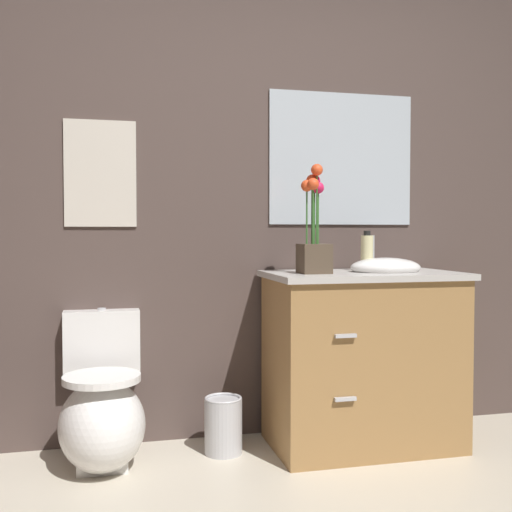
{
  "coord_description": "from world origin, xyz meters",
  "views": [
    {
      "loc": [
        -0.72,
        -1.4,
        1.06
      ],
      "look_at": [
        -0.05,
        1.36,
        0.95
      ],
      "focal_mm": 43.13,
      "sensor_mm": 36.0,
      "label": 1
    }
  ],
  "objects_px": {
    "vanity_cabinet": "(363,357)",
    "flower_vase": "(314,237)",
    "wall_poster": "(100,174)",
    "wall_mirror": "(341,159)",
    "trash_bin": "(223,425)",
    "soap_bottle": "(367,252)",
    "toilet": "(102,413)"
  },
  "relations": [
    {
      "from": "wall_poster",
      "to": "wall_mirror",
      "type": "xyz_separation_m",
      "value": [
        1.25,
        0.0,
        0.11
      ]
    },
    {
      "from": "wall_poster",
      "to": "wall_mirror",
      "type": "height_order",
      "value": "wall_mirror"
    },
    {
      "from": "soap_bottle",
      "to": "flower_vase",
      "type": "bearing_deg",
      "value": -156.63
    },
    {
      "from": "trash_bin",
      "to": "wall_mirror",
      "type": "xyz_separation_m",
      "value": [
        0.69,
        0.24,
        1.31
      ]
    },
    {
      "from": "toilet",
      "to": "vanity_cabinet",
      "type": "bearing_deg",
      "value": -1.21
    },
    {
      "from": "trash_bin",
      "to": "vanity_cabinet",
      "type": "bearing_deg",
      "value": -4.34
    },
    {
      "from": "soap_bottle",
      "to": "vanity_cabinet",
      "type": "bearing_deg",
      "value": -121.09
    },
    {
      "from": "soap_bottle",
      "to": "trash_bin",
      "type": "distance_m",
      "value": 1.12
    },
    {
      "from": "wall_mirror",
      "to": "wall_poster",
      "type": "bearing_deg",
      "value": 180.0
    },
    {
      "from": "wall_mirror",
      "to": "soap_bottle",
      "type": "bearing_deg",
      "value": -69.84
    },
    {
      "from": "soap_bottle",
      "to": "trash_bin",
      "type": "xyz_separation_m",
      "value": [
        -0.76,
        -0.06,
        -0.82
      ]
    },
    {
      "from": "vanity_cabinet",
      "to": "wall_poster",
      "type": "distance_m",
      "value": 1.57
    },
    {
      "from": "vanity_cabinet",
      "to": "flower_vase",
      "type": "distance_m",
      "value": 0.65
    },
    {
      "from": "wall_poster",
      "to": "soap_bottle",
      "type": "bearing_deg",
      "value": -8.0
    },
    {
      "from": "flower_vase",
      "to": "trash_bin",
      "type": "relative_size",
      "value": 1.9
    },
    {
      "from": "wall_poster",
      "to": "flower_vase",
      "type": "bearing_deg",
      "value": -18.58
    },
    {
      "from": "toilet",
      "to": "soap_bottle",
      "type": "height_order",
      "value": "soap_bottle"
    },
    {
      "from": "vanity_cabinet",
      "to": "flower_vase",
      "type": "relative_size",
      "value": 2.02
    },
    {
      "from": "trash_bin",
      "to": "wall_poster",
      "type": "distance_m",
      "value": 1.35
    },
    {
      "from": "flower_vase",
      "to": "trash_bin",
      "type": "height_order",
      "value": "flower_vase"
    },
    {
      "from": "toilet",
      "to": "wall_poster",
      "type": "relative_size",
      "value": 1.33
    },
    {
      "from": "wall_mirror",
      "to": "flower_vase",
      "type": "bearing_deg",
      "value": -129.02
    },
    {
      "from": "trash_bin",
      "to": "wall_mirror",
      "type": "height_order",
      "value": "wall_mirror"
    },
    {
      "from": "toilet",
      "to": "vanity_cabinet",
      "type": "height_order",
      "value": "vanity_cabinet"
    },
    {
      "from": "flower_vase",
      "to": "soap_bottle",
      "type": "relative_size",
      "value": 2.54
    },
    {
      "from": "toilet",
      "to": "wall_poster",
      "type": "distance_m",
      "value": 1.13
    },
    {
      "from": "vanity_cabinet",
      "to": "trash_bin",
      "type": "bearing_deg",
      "value": 175.66
    },
    {
      "from": "toilet",
      "to": "trash_bin",
      "type": "relative_size",
      "value": 2.54
    },
    {
      "from": "soap_bottle",
      "to": "wall_poster",
      "type": "distance_m",
      "value": 1.39
    },
    {
      "from": "toilet",
      "to": "trash_bin",
      "type": "height_order",
      "value": "toilet"
    },
    {
      "from": "soap_bottle",
      "to": "wall_poster",
      "type": "bearing_deg",
      "value": 172.0
    },
    {
      "from": "toilet",
      "to": "trash_bin",
      "type": "xyz_separation_m",
      "value": [
        0.56,
        0.03,
        -0.11
      ]
    }
  ]
}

